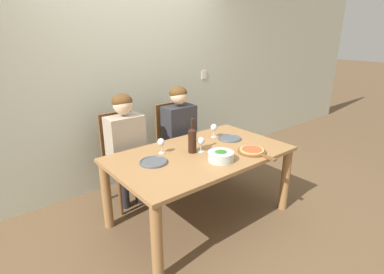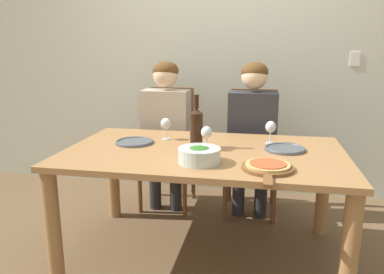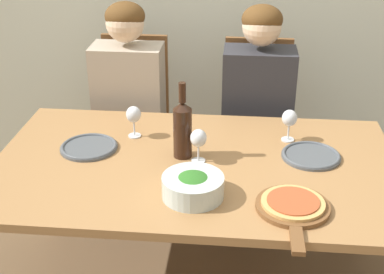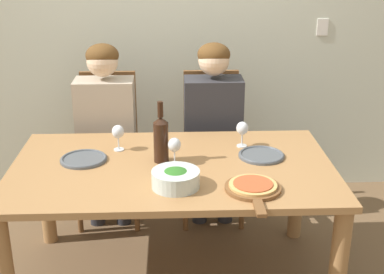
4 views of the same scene
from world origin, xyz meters
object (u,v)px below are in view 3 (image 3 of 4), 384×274
object	(u,v)px
chair_left	(134,119)
wine_glass_right	(289,120)
broccoli_bowl	(193,186)
wine_glass_left	(134,116)
pizza_on_board	(293,206)
wine_bottle	(183,128)
dinner_plate_left	(89,147)
dinner_plate_right	(311,155)
chair_right	(255,124)
person_man	(258,97)
person_woman	(128,93)
wine_glass_centre	(198,140)

from	to	relation	value
chair_left	wine_glass_right	xyz separation A→B (m)	(0.84, -0.56, 0.29)
broccoli_bowl	wine_glass_left	bearing A→B (deg)	123.38
pizza_on_board	wine_glass_right	xyz separation A→B (m)	(0.02, 0.57, 0.09)
wine_bottle	wine_glass_left	bearing A→B (deg)	145.47
broccoli_bowl	dinner_plate_left	xyz separation A→B (m)	(-0.50, 0.34, -0.03)
broccoli_bowl	dinner_plate_left	distance (m)	0.61
chair_left	wine_glass_left	world-z (taller)	chair_left
pizza_on_board	wine_glass_right	size ratio (longest dim) A/B	2.75
dinner_plate_left	dinner_plate_right	bearing A→B (deg)	0.81
wine_bottle	pizza_on_board	distance (m)	0.60
dinner_plate_right	wine_glass_left	bearing A→B (deg)	170.81
chair_right	pizza_on_board	world-z (taller)	chair_right
dinner_plate_right	person_man	bearing A→B (deg)	110.17
wine_bottle	person_woman	bearing A→B (deg)	120.10
person_man	dinner_plate_right	xyz separation A→B (m)	(0.22, -0.60, -0.02)
dinner_plate_right	wine_glass_left	world-z (taller)	wine_glass_left
wine_glass_left	chair_left	bearing A→B (deg)	102.14
chair_right	person_woman	bearing A→B (deg)	-170.52
chair_left	person_man	size ratio (longest dim) A/B	0.81
chair_left	wine_glass_centre	xyz separation A→B (m)	(0.45, -0.81, 0.29)
chair_right	chair_left	bearing A→B (deg)	180.00
person_man	chair_left	bearing A→B (deg)	170.52
person_woman	wine_glass_left	distance (m)	0.50
person_man	dinner_plate_left	world-z (taller)	person_man
person_woman	wine_glass_centre	distance (m)	0.82
chair_left	dinner_plate_right	xyz separation A→B (m)	(0.93, -0.72, 0.20)
person_man	broccoli_bowl	xyz separation A→B (m)	(-0.26, -0.96, 0.02)
broccoli_bowl	chair_right	bearing A→B (deg)	76.50
person_man	wine_glass_left	world-z (taller)	person_man
broccoli_bowl	wine_glass_left	xyz separation A→B (m)	(-0.32, 0.49, 0.06)
dinner_plate_right	wine_glass_centre	world-z (taller)	wine_glass_centre
chair_right	dinner_plate_left	size ratio (longest dim) A/B	3.96
wine_glass_right	person_man	bearing A→B (deg)	106.49
wine_glass_left	wine_glass_right	world-z (taller)	same
wine_glass_centre	dinner_plate_right	bearing A→B (deg)	9.78
wine_bottle	dinner_plate_left	bearing A→B (deg)	176.56
broccoli_bowl	wine_glass_right	distance (m)	0.65
chair_left	dinner_plate_left	distance (m)	0.76
dinner_plate_left	wine_glass_centre	xyz separation A→B (m)	(0.50, -0.07, 0.10)
person_woman	pizza_on_board	xyz separation A→B (m)	(0.82, -1.02, -0.01)
wine_glass_right	wine_glass_centre	world-z (taller)	same
broccoli_bowl	pizza_on_board	world-z (taller)	broccoli_bowl
dinner_plate_right	wine_glass_right	size ratio (longest dim) A/B	1.69
chair_left	wine_glass_left	size ratio (longest dim) A/B	6.69
wine_glass_centre	dinner_plate_left	bearing A→B (deg)	172.06
wine_glass_right	wine_bottle	bearing A→B (deg)	-157.06
person_man	pizza_on_board	bearing A→B (deg)	-83.58
chair_right	dinner_plate_right	distance (m)	0.78
chair_right	person_man	xyz separation A→B (m)	(0.00, -0.12, 0.21)
chair_left	person_man	distance (m)	0.75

